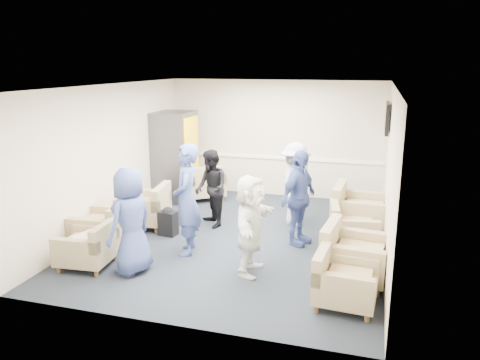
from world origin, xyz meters
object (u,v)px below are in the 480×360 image
(armchair_right_midnear, at_px, (351,257))
(person_front_left, at_px, (131,221))
(armchair_left_mid, at_px, (106,229))
(armchair_right_midfar, at_px, (350,228))
(armchair_right_far, at_px, (357,213))
(armchair_corner, at_px, (204,185))
(armchair_left_far, at_px, (147,209))
(person_back_right, at_px, (295,184))
(person_front_right, at_px, (250,225))
(armchair_right_near, at_px, (342,283))
(person_mid_left, at_px, (187,200))
(person_back_left, at_px, (211,189))
(armchair_left_near, at_px, (90,248))
(person_mid_right, at_px, (299,198))
(vending_machine, at_px, (175,156))

(armchair_right_midnear, distance_m, person_front_left, 3.26)
(armchair_left_mid, distance_m, armchair_right_midfar, 4.15)
(armchair_left_mid, relative_size, armchair_right_far, 0.91)
(armchair_right_midnear, bearing_deg, person_front_left, 107.41)
(armchair_right_far, bearing_deg, armchair_corner, 73.88)
(armchair_left_far, height_order, person_front_left, person_front_left)
(armchair_left_mid, height_order, person_back_right, person_back_right)
(armchair_corner, xyz_separation_m, person_front_right, (2.04, -3.48, 0.41))
(armchair_right_near, relative_size, person_mid_left, 0.45)
(person_back_left, bearing_deg, armchair_right_midnear, 20.42)
(armchair_right_far, bearing_deg, armchair_left_near, 128.58)
(armchair_right_far, relative_size, person_back_left, 0.68)
(armchair_corner, height_order, person_back_left, person_back_left)
(armchair_left_near, bearing_deg, person_mid_left, 122.41)
(armchair_right_far, relative_size, armchair_corner, 0.83)
(armchair_right_midnear, relative_size, person_back_left, 0.66)
(armchair_corner, xyz_separation_m, person_mid_right, (2.53, -2.13, 0.48))
(armchair_left_near, xyz_separation_m, armchair_left_mid, (-0.15, 0.72, 0.04))
(armchair_right_near, bearing_deg, person_back_left, 51.97)
(armchair_right_midnear, height_order, person_back_right, person_back_right)
(person_mid_left, height_order, person_back_left, person_mid_left)
(person_back_right, bearing_deg, person_mid_left, 141.71)
(armchair_right_near, bearing_deg, person_front_right, 70.79)
(armchair_right_midfar, xyz_separation_m, armchair_right_far, (0.07, 0.73, 0.06))
(person_front_left, bearing_deg, armchair_left_near, -73.43)
(vending_machine, bearing_deg, person_mid_left, -62.93)
(person_back_left, relative_size, person_mid_right, 0.90)
(person_back_left, bearing_deg, armchair_left_far, -111.50)
(armchair_left_near, height_order, armchair_right_midnear, armchair_right_midnear)
(armchair_left_mid, relative_size, person_front_right, 0.60)
(person_front_left, bearing_deg, person_mid_left, 166.02)
(person_back_left, xyz_separation_m, person_back_right, (1.51, 0.55, 0.06))
(person_mid_left, height_order, person_mid_right, person_mid_left)
(person_mid_left, relative_size, person_mid_right, 1.10)
(armchair_corner, relative_size, person_mid_right, 0.73)
(person_back_left, bearing_deg, person_mid_right, 36.96)
(armchair_left_far, xyz_separation_m, person_front_left, (0.74, -1.90, 0.46))
(armchair_left_mid, height_order, person_mid_left, person_mid_left)
(armchair_left_near, relative_size, person_front_right, 0.54)
(armchair_left_mid, xyz_separation_m, person_back_right, (2.84, 2.11, 0.46))
(armchair_right_near, xyz_separation_m, person_mid_right, (-0.89, 1.94, 0.52))
(armchair_right_midnear, xyz_separation_m, person_front_left, (-3.17, -0.62, 0.45))
(person_mid_right, bearing_deg, person_front_right, -177.74)
(person_mid_left, xyz_separation_m, person_mid_right, (1.69, 0.89, -0.09))
(armchair_left_mid, relative_size, person_mid_right, 0.55)
(armchair_left_near, bearing_deg, person_back_left, 148.02)
(armchair_right_midfar, xyz_separation_m, person_mid_left, (-2.57, -1.03, 0.60))
(vending_machine, xyz_separation_m, person_mid_left, (1.46, -2.85, -0.10))
(armchair_right_far, distance_m, vending_machine, 4.29)
(armchair_left_mid, height_order, armchair_right_near, armchair_left_mid)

